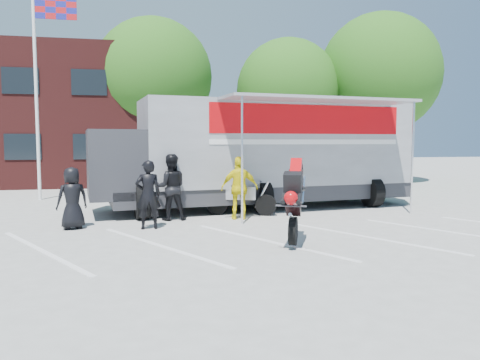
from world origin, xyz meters
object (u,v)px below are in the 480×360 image
object	(u,v)px
parked_motorcycle	(242,215)
spectator_leather_b	(148,195)
tree_left	(153,78)
spectator_leather_c	(171,187)
stunt_bike_rider	(296,242)
spectator_hivis	(240,188)
tree_mid	(288,90)
spectator_leather_a	(72,198)
flagpole	(42,67)
tree_right	(380,74)
transporter_truck	(265,208)

from	to	relation	value
parked_motorcycle	spectator_leather_b	bearing A→B (deg)	139.29
tree_left	spectator_leather_c	bearing A→B (deg)	-88.96
stunt_bike_rider	spectator_hivis	bearing A→B (deg)	125.69
tree_mid	tree_left	bearing A→B (deg)	171.87
tree_mid	parked_motorcycle	size ratio (longest dim) A/B	3.52
tree_left	spectator_leather_a	distance (m)	13.65
flagpole	spectator_leather_a	bearing A→B (deg)	-73.83
flagpole	spectator_hivis	xyz separation A→B (m)	(6.42, -5.95, -4.14)
flagpole	tree_left	size ratio (longest dim) A/B	0.93
stunt_bike_rider	spectator_leather_b	xyz separation A→B (m)	(-3.25, 2.24, 0.89)
spectator_leather_c	spectator_leather_a	bearing A→B (deg)	18.03
spectator_leather_a	spectator_hivis	world-z (taller)	spectator_hivis
stunt_bike_rider	spectator_leather_b	distance (m)	4.05
spectator_leather_b	tree_left	bearing A→B (deg)	-95.62
tree_left	stunt_bike_rider	distance (m)	16.43
tree_right	stunt_bike_rider	xyz separation A→B (m)	(-9.17, -13.69, -5.88)
tree_mid	spectator_leather_b	size ratio (longest dim) A/B	4.32
transporter_truck	parked_motorcycle	bearing A→B (deg)	-135.08
tree_left	spectator_leather_c	size ratio (longest dim) A/B	4.56
tree_left	tree_mid	size ratio (longest dim) A/B	1.13
spectator_leather_c	transporter_truck	bearing A→B (deg)	-150.63
tree_left	spectator_leather_b	size ratio (longest dim) A/B	4.86
parked_motorcycle	spectator_leather_b	xyz separation A→B (m)	(-2.80, -1.71, 0.89)
stunt_bike_rider	parked_motorcycle	bearing A→B (deg)	120.79
spectator_leather_a	spectator_hivis	xyz separation A→B (m)	(4.51, 0.62, 0.11)
tree_mid	transporter_truck	bearing A→B (deg)	-111.80
tree_left	stunt_bike_rider	bearing A→B (deg)	-79.45
tree_mid	parked_motorcycle	bearing A→B (deg)	-114.27
tree_mid	stunt_bike_rider	size ratio (longest dim) A/B	3.82
flagpole	stunt_bike_rider	size ratio (longest dim) A/B	3.98
tree_left	spectator_leather_b	world-z (taller)	tree_left
tree_right	transporter_truck	world-z (taller)	tree_right
tree_right	transporter_truck	xyz separation A→B (m)	(-8.51, -8.29, -5.88)
stunt_bike_rider	tree_mid	bearing A→B (deg)	97.91
flagpole	parked_motorcycle	xyz separation A→B (m)	(6.62, -5.25, -5.05)
flagpole	spectator_hivis	distance (m)	9.69
tree_left	spectator_leather_a	size ratio (longest dim) A/B	5.39
stunt_bike_rider	spectator_leather_c	distance (m)	4.46
flagpole	tree_left	xyz separation A→B (m)	(4.24, 6.00, 0.51)
parked_motorcycle	spectator_leather_c	xyz separation A→B (m)	(-2.17, -0.45, 0.95)
stunt_bike_rider	tree_right	bearing A→B (deg)	80.48
flagpole	tree_mid	world-z (taller)	flagpole
tree_left	parked_motorcycle	bearing A→B (deg)	-78.06
tree_right	spectator_leather_b	xyz separation A→B (m)	(-12.42, -11.45, -4.99)
tree_right	tree_left	bearing A→B (deg)	172.87
tree_mid	parked_motorcycle	world-z (taller)	tree_mid
spectator_leather_b	spectator_leather_a	bearing A→B (deg)	-14.84
flagpole	spectator_leather_a	xyz separation A→B (m)	(1.91, -6.58, -4.25)
transporter_truck	spectator_hivis	size ratio (longest dim) A/B	6.15
spectator_leather_b	tree_right	bearing A→B (deg)	-141.08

